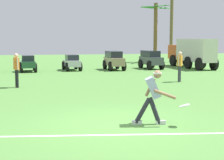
# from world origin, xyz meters

# --- Properties ---
(ground_plane) EXTENTS (80.00, 80.00, 0.00)m
(ground_plane) POSITION_xyz_m (0.00, 0.00, 0.00)
(ground_plane) COLOR #538B3E
(field_line_paint) EXTENTS (19.42, 2.64, 0.01)m
(field_line_paint) POSITION_xyz_m (0.00, -0.97, 0.00)
(field_line_paint) COLOR white
(field_line_paint) RESTS_ON ground_plane
(frisbee_thrower) EXTENTS (1.07, 0.59, 1.41)m
(frisbee_thrower) POSITION_xyz_m (0.86, -0.12, 0.80)
(frisbee_thrower) COLOR #23232D
(frisbee_thrower) RESTS_ON ground_plane
(frisbee_in_flight) EXTENTS (0.37, 0.37, 0.11)m
(frisbee_in_flight) POSITION_xyz_m (1.59, -0.47, 0.54)
(frisbee_in_flight) COLOR white
(teammate_near_sideline) EXTENTS (0.30, 0.49, 1.56)m
(teammate_near_sideline) POSITION_xyz_m (-3.18, 7.53, 0.94)
(teammate_near_sideline) COLOR black
(teammate_near_sideline) RESTS_ON ground_plane
(teammate_midfield) EXTENTS (0.36, 0.44, 1.56)m
(teammate_midfield) POSITION_xyz_m (4.88, 8.11, 0.94)
(teammate_midfield) COLOR #33333D
(teammate_midfield) RESTS_ON ground_plane
(parked_car_slot_b) EXTENTS (1.28, 2.27, 1.10)m
(parked_car_slot_b) POSITION_xyz_m (-3.09, 15.33, 0.56)
(parked_car_slot_b) COLOR #235133
(parked_car_slot_b) RESTS_ON ground_plane
(parked_car_slot_c) EXTENTS (1.32, 2.29, 1.10)m
(parked_car_slot_c) POSITION_xyz_m (-0.11, 15.69, 0.56)
(parked_car_slot_c) COLOR #B7BABF
(parked_car_slot_c) RESTS_ON ground_plane
(parked_car_slot_d) EXTENTS (1.31, 2.46, 1.34)m
(parked_car_slot_d) POSITION_xyz_m (2.88, 15.51, 0.72)
(parked_car_slot_d) COLOR #998466
(parked_car_slot_d) RESTS_ON ground_plane
(parked_car_slot_e) EXTENTS (1.40, 2.49, 1.34)m
(parked_car_slot_e) POSITION_xyz_m (5.74, 15.90, 0.72)
(parked_car_slot_e) COLOR #474C51
(parked_car_slot_e) RESTS_ON ground_plane
(box_truck) EXTENTS (1.77, 5.97, 2.20)m
(box_truck) POSITION_xyz_m (9.05, 16.10, 1.23)
(box_truck) COLOR #CC4C19
(box_truck) RESTS_ON ground_plane
(palm_tree_right_of_centre) EXTENTS (3.35, 3.30, 5.53)m
(palm_tree_right_of_centre) POSITION_xyz_m (8.27, 22.69, 3.35)
(palm_tree_right_of_centre) COLOR brown
(palm_tree_right_of_centre) RESTS_ON ground_plane
(palm_tree_far_right) EXTENTS (3.08, 3.30, 6.74)m
(palm_tree_far_right) POSITION_xyz_m (9.77, 22.48, 4.07)
(palm_tree_far_right) COLOR brown
(palm_tree_far_right) RESTS_ON ground_plane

